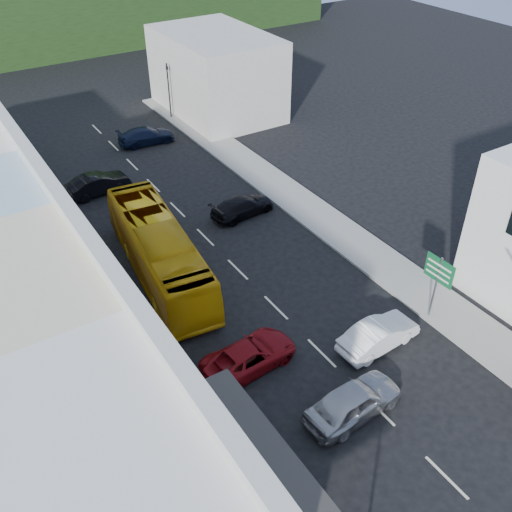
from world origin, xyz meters
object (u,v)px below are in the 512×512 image
at_px(pedestrian_left, 139,357).
at_px(direction_sign, 435,289).
at_px(car_white, 379,335).
at_px(traffic_signal, 169,91).
at_px(car_red, 249,355).
at_px(bus, 159,253).
at_px(car_silver, 353,403).

distance_m(pedestrian_left, direction_sign, 15.02).
relative_size(car_white, traffic_signal, 0.89).
xyz_separation_m(pedestrian_left, traffic_signal, (14.54, 27.25, 1.47)).
xyz_separation_m(car_red, traffic_signal, (10.02, 29.59, 1.77)).
bearing_deg(car_white, traffic_signal, -10.34).
distance_m(bus, pedestrian_left, 7.57).
distance_m(bus, car_silver, 13.86).
xyz_separation_m(car_silver, car_red, (-2.28, 4.80, 0.00)).
bearing_deg(car_silver, car_red, 21.79).
distance_m(car_silver, car_red, 5.31).
xyz_separation_m(car_silver, direction_sign, (7.50, 2.68, 1.22)).
bearing_deg(bus, pedestrian_left, -115.31).
bearing_deg(direction_sign, bus, 131.49).
bearing_deg(pedestrian_left, bus, -48.99).
relative_size(bus, car_silver, 2.64).
distance_m(car_red, direction_sign, 10.09).
height_order(car_white, car_red, same).
height_order(car_red, pedestrian_left, pedestrian_left).
bearing_deg(pedestrian_left, car_red, -134.36).
relative_size(pedestrian_left, traffic_signal, 0.34).
height_order(car_silver, direction_sign, direction_sign).
height_order(car_silver, car_red, same).
xyz_separation_m(car_white, direction_sign, (3.73, 0.14, 1.22)).
distance_m(bus, traffic_signal, 23.38).
xyz_separation_m(car_silver, pedestrian_left, (-6.81, 7.14, 0.30)).
relative_size(car_white, pedestrian_left, 2.59).
xyz_separation_m(pedestrian_left, direction_sign, (14.31, -4.46, 0.92)).
height_order(car_white, direction_sign, direction_sign).
relative_size(direction_sign, traffic_signal, 0.78).
xyz_separation_m(bus, direction_sign, (10.31, -10.87, 0.37)).
relative_size(car_silver, pedestrian_left, 2.59).
bearing_deg(car_red, traffic_signal, -23.78).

